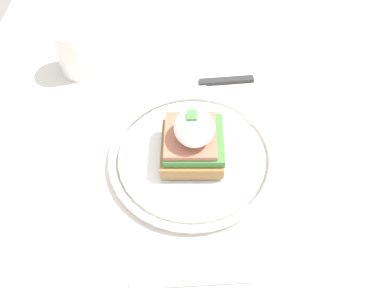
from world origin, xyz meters
name	(u,v)px	position (x,y,z in m)	size (l,w,h in m)	color
dining_table	(202,194)	(0.00, 0.00, 0.60)	(0.85, 0.77, 0.73)	beige
plate	(192,156)	(-0.02, 0.02, 0.74)	(0.23, 0.23, 0.02)	white
sandwich	(193,139)	(-0.02, 0.02, 0.78)	(0.09, 0.08, 0.08)	#9E703D
fork	(185,282)	(-0.19, 0.02, 0.73)	(0.02, 0.14, 0.00)	silver
knife	(202,83)	(0.13, 0.00, 0.73)	(0.04, 0.21, 0.01)	#2D2D2D
cup	(76,49)	(0.17, 0.20, 0.77)	(0.06, 0.06, 0.08)	white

